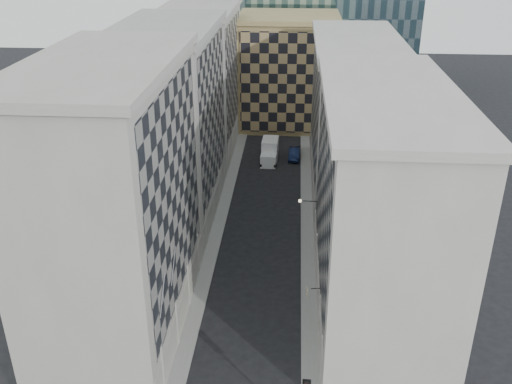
% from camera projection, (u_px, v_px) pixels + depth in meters
% --- Properties ---
extents(sidewalk_west, '(1.50, 100.00, 0.15)m').
position_uv_depth(sidewalk_west, '(219.00, 222.00, 68.40)').
color(sidewalk_west, gray).
rests_on(sidewalk_west, ground).
extents(sidewalk_east, '(1.50, 100.00, 0.15)m').
position_uv_depth(sidewalk_east, '(307.00, 225.00, 67.74)').
color(sidewalk_east, gray).
rests_on(sidewalk_east, ground).
extents(bldg_left_a, '(10.80, 22.80, 23.70)m').
position_uv_depth(bldg_left_a, '(118.00, 204.00, 46.59)').
color(bldg_left_a, '#A29F92').
rests_on(bldg_left_a, ground).
extents(bldg_left_b, '(10.80, 22.80, 22.70)m').
position_uv_depth(bldg_left_b, '(172.00, 124.00, 66.62)').
color(bldg_left_b, '#98958E').
rests_on(bldg_left_b, ground).
extents(bldg_left_c, '(10.80, 22.80, 21.70)m').
position_uv_depth(bldg_left_c, '(202.00, 80.00, 86.64)').
color(bldg_left_c, '#A29F92').
rests_on(bldg_left_c, ground).
extents(bldg_right_a, '(10.80, 26.80, 20.70)m').
position_uv_depth(bldg_right_a, '(379.00, 207.00, 49.47)').
color(bldg_right_a, '#AEAA9F').
rests_on(bldg_right_a, ground).
extents(bldg_right_b, '(10.80, 28.80, 19.70)m').
position_uv_depth(bldg_right_b, '(352.00, 116.00, 73.99)').
color(bldg_right_b, '#AEAA9F').
rests_on(bldg_right_b, ground).
extents(tan_block, '(16.80, 14.80, 18.80)m').
position_uv_depth(tan_block, '(288.00, 71.00, 98.05)').
color(tan_block, '#9D8853').
rests_on(tan_block, ground).
extents(flagpoles_left, '(0.10, 6.33, 2.33)m').
position_uv_depth(flagpoles_left, '(168.00, 280.00, 43.42)').
color(flagpoles_left, gray).
rests_on(flagpoles_left, ground).
extents(bracket_lamp, '(1.98, 0.36, 0.36)m').
position_uv_depth(bracket_lamp, '(302.00, 201.00, 59.76)').
color(bracket_lamp, black).
rests_on(bracket_lamp, ground).
extents(box_truck, '(2.59, 5.91, 3.19)m').
position_uv_depth(box_truck, '(270.00, 152.00, 85.47)').
color(box_truck, white).
rests_on(box_truck, ground).
extents(dark_car, '(1.74, 4.78, 1.57)m').
position_uv_depth(dark_car, '(294.00, 154.00, 86.56)').
color(dark_car, '#0F1938').
rests_on(dark_car, ground).
extents(shop_sign, '(1.18, 0.70, 0.78)m').
position_uv_depth(shop_sign, '(308.00, 292.00, 49.15)').
color(shop_sign, black).
rests_on(shop_sign, ground).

